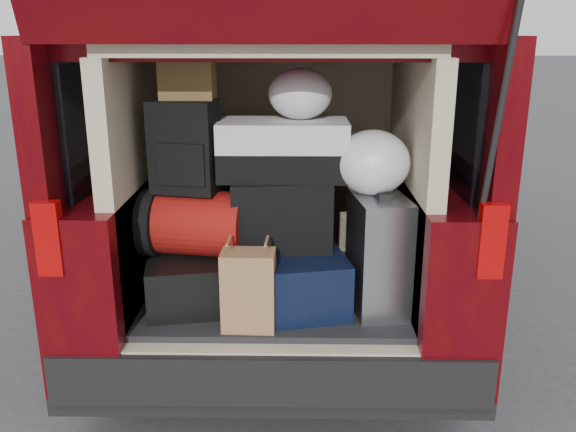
# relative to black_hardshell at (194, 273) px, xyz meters

# --- Properties ---
(ground) EXTENTS (80.00, 80.00, 0.00)m
(ground) POSITION_rel_black_hardshell_xyz_m (0.39, -0.17, -0.67)
(ground) COLOR #353537
(ground) RESTS_ON ground
(minivan) EXTENTS (1.90, 5.35, 2.77)m
(minivan) POSITION_rel_black_hardshell_xyz_m (0.39, 1.69, 0.24)
(minivan) COLOR black
(minivan) RESTS_ON ground
(load_floor) EXTENTS (1.24, 1.05, 0.55)m
(load_floor) POSITION_rel_black_hardshell_xyz_m (0.39, 0.11, -0.39)
(load_floor) COLOR black
(load_floor) RESTS_ON ground
(black_hardshell) EXTENTS (0.53, 0.66, 0.24)m
(black_hardshell) POSITION_rel_black_hardshell_xyz_m (0.00, 0.00, 0.00)
(black_hardshell) COLOR black
(black_hardshell) RESTS_ON load_floor
(navy_hardshell) EXTENTS (0.61, 0.69, 0.26)m
(navy_hardshell) POSITION_rel_black_hardshell_xyz_m (0.45, -0.04, 0.01)
(navy_hardshell) COLOR black
(navy_hardshell) RESTS_ON load_floor
(silver_roller) EXTENTS (0.27, 0.39, 0.54)m
(silver_roller) POSITION_rel_black_hardshell_xyz_m (0.87, -0.12, 0.15)
(silver_roller) COLOR silver
(silver_roller) RESTS_ON load_floor
(kraft_bag) EXTENTS (0.23, 0.15, 0.35)m
(kraft_bag) POSITION_rel_black_hardshell_xyz_m (0.29, -0.32, 0.06)
(kraft_bag) COLOR #9E6D47
(kraft_bag) RESTS_ON load_floor
(red_duffel) EXTENTS (0.51, 0.38, 0.31)m
(red_duffel) POSITION_rel_black_hardshell_xyz_m (0.02, -0.04, 0.27)
(red_duffel) COLOR #9B0E0E
(red_duffel) RESTS_ON black_hardshell
(black_soft_case) EXTENTS (0.48, 0.31, 0.33)m
(black_soft_case) POSITION_rel_black_hardshell_xyz_m (0.42, -0.01, 0.31)
(black_soft_case) COLOR black
(black_soft_case) RESTS_ON navy_hardshell
(backpack) EXTENTS (0.32, 0.23, 0.41)m
(backpack) POSITION_rel_black_hardshell_xyz_m (-0.01, -0.05, 0.63)
(backpack) COLOR black
(backpack) RESTS_ON red_duffel
(twotone_duffel) EXTENTS (0.59, 0.31, 0.26)m
(twotone_duffel) POSITION_rel_black_hardshell_xyz_m (0.43, 0.01, 0.61)
(twotone_duffel) COLOR silver
(twotone_duffel) RESTS_ON black_soft_case
(grocery_sack_lower) EXTENTS (0.23, 0.19, 0.21)m
(grocery_sack_lower) POSITION_rel_black_hardshell_xyz_m (0.01, 0.02, 0.94)
(grocery_sack_lower) COLOR brown
(grocery_sack_lower) RESTS_ON backpack
(plastic_bag_center) EXTENTS (0.32, 0.30, 0.23)m
(plastic_bag_center) POSITION_rel_black_hardshell_xyz_m (0.51, 0.05, 0.85)
(plastic_bag_center) COLOR white
(plastic_bag_center) RESTS_ON twotone_duffel
(plastic_bag_right) EXTENTS (0.37, 0.35, 0.29)m
(plastic_bag_right) POSITION_rel_black_hardshell_xyz_m (0.83, -0.07, 0.57)
(plastic_bag_right) COLOR white
(plastic_bag_right) RESTS_ON silver_roller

